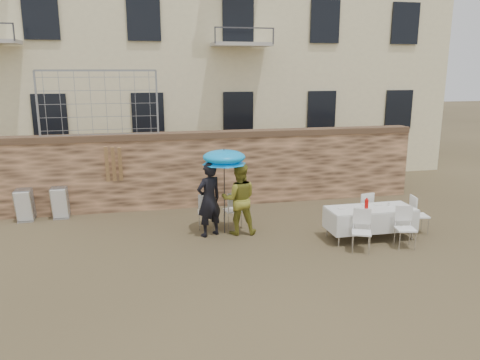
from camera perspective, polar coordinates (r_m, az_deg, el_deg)
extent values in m
plane|color=brown|center=(9.73, 0.50, -11.13)|extent=(80.00, 80.00, 0.00)
cube|color=#8D6446|center=(14.08, -4.05, 1.30)|extent=(13.00, 0.50, 2.20)
imported|color=black|center=(11.46, -3.79, -2.40)|extent=(0.80, 0.69, 1.85)
imported|color=gold|center=(11.60, -0.12, -2.32)|extent=(0.95, 0.79, 1.80)
cylinder|color=#3F3F44|center=(11.63, -1.91, -2.33)|extent=(0.03, 0.03, 1.78)
cone|color=#0A95EA|center=(11.40, -1.95, 2.52)|extent=(1.09, 1.09, 0.22)
cube|color=silver|center=(11.73, 15.65, -3.40)|extent=(2.10, 0.85, 0.05)
cylinder|color=silver|center=(11.14, 12.01, -6.13)|extent=(0.04, 0.04, 0.74)
cylinder|color=silver|center=(12.03, 20.32, -5.23)|extent=(0.04, 0.04, 0.74)
cylinder|color=silver|center=(11.74, 10.63, -5.06)|extent=(0.04, 0.04, 0.74)
cylinder|color=silver|center=(12.58, 18.65, -4.29)|extent=(0.04, 0.04, 0.74)
cylinder|color=red|center=(11.47, 15.16, -2.94)|extent=(0.09, 0.09, 0.26)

